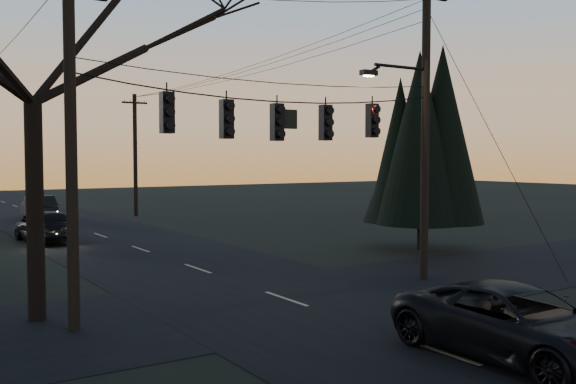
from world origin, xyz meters
TOP-DOWN VIEW (x-y plane):
  - main_road at (0.00, 20.00)m, footprint 8.00×120.00m
  - cross_road at (0.00, 10.00)m, footprint 60.00×7.00m
  - utility_pole_right at (5.50, 10.00)m, footprint 5.00×0.30m
  - utility_pole_left at (-6.00, 10.00)m, footprint 1.80×0.30m
  - utility_pole_far_r at (5.50, 38.00)m, footprint 1.80×0.30m
  - span_signal_assembly at (-0.24, 10.00)m, footprint 11.50×0.44m
  - bare_tree_left at (-6.54, 11.44)m, footprint 10.65×10.65m
  - evergreen_right at (10.51, 15.19)m, footprint 3.89×3.89m
  - suv_near at (0.91, 2.76)m, footprint 2.51×5.37m
  - sedan_oncoming_a at (-3.01, 26.80)m, footprint 2.32×4.90m
  - sedan_oncoming_b at (-0.80, 38.86)m, footprint 1.90×4.85m

SIDE VIEW (x-z plane):
  - utility_pole_right at x=5.50m, z-range -5.00..5.00m
  - utility_pole_left at x=-6.00m, z-range -4.25..4.25m
  - utility_pole_far_r at x=5.50m, z-range -4.25..4.25m
  - cross_road at x=0.00m, z-range 0.00..0.02m
  - main_road at x=0.00m, z-range 0.00..0.02m
  - suv_near at x=0.91m, z-range 0.00..1.49m
  - sedan_oncoming_b at x=-0.80m, z-range 0.00..1.57m
  - sedan_oncoming_a at x=-3.01m, z-range 0.00..1.62m
  - evergreen_right at x=10.51m, z-range 0.59..8.65m
  - span_signal_assembly at x=-0.24m, z-range 4.35..6.01m
  - bare_tree_left at x=-6.54m, z-range 2.17..13.08m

